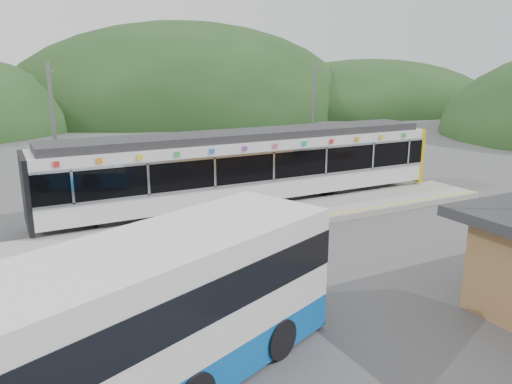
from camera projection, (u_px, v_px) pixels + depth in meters
name	position (u px, v px, depth m)	size (l,w,h in m)	color
ground	(285.00, 248.00, 19.16)	(120.00, 120.00, 0.00)	#4C4C4F
hills	(334.00, 198.00, 26.50)	(146.00, 149.00, 26.00)	#1E3D19
platform	(247.00, 221.00, 21.95)	(26.00, 3.20, 0.30)	#9E9E99
yellow_line	(261.00, 226.00, 20.80)	(26.00, 0.10, 0.01)	yellow
train	(250.00, 165.00, 24.51)	(20.44, 3.01, 3.74)	black
catenary_mast_west	(55.00, 138.00, 22.44)	(0.18, 1.80, 7.00)	slate
catenary_mast_east	(313.00, 122.00, 28.78)	(0.18, 1.80, 7.00)	slate
bus	(86.00, 352.00, 9.31)	(12.35, 7.08, 3.32)	#0C59B6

